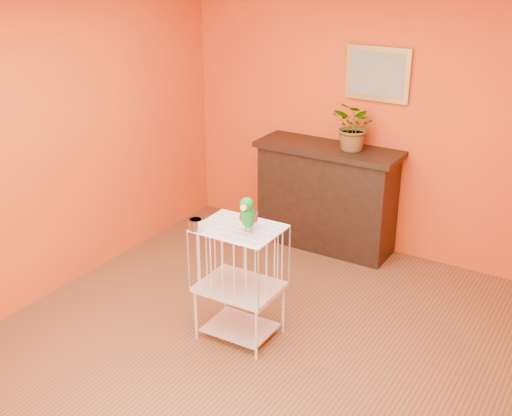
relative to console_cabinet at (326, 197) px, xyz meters
The scene contains 8 objects.
ground 2.10m from the console_cabinet, 79.75° to the right, with size 4.50×4.50×0.00m, color brown.
room_shell 2.29m from the console_cabinet, 79.75° to the right, with size 4.50×4.50×4.50m.
console_cabinet is the anchor object (origin of this frame).
potted_plant 0.76m from the console_cabinet, ahead, with size 0.42×0.47×0.36m, color #26722D.
framed_picture 1.29m from the console_cabinet, 30.54° to the left, with size 0.62×0.04×0.50m.
birdcage 1.82m from the console_cabinet, 85.08° to the right, with size 0.61×0.47×0.93m.
feed_cup 2.06m from the console_cabinet, 92.74° to the right, with size 0.11×0.11×0.08m, color silver.
parrot 1.94m from the console_cabinet, 82.16° to the right, with size 0.14×0.25×0.28m.
Camera 1 is at (2.15, -3.39, 2.87)m, focal length 45.00 mm.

